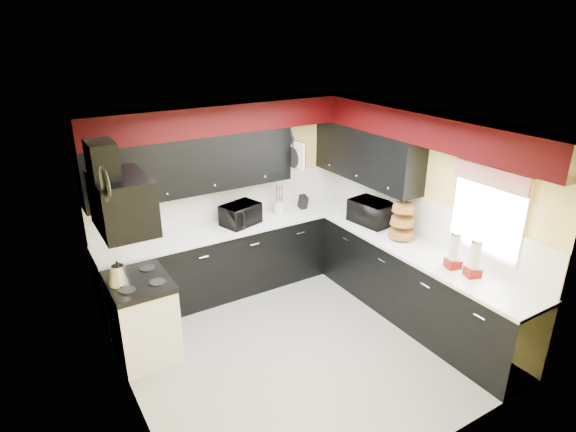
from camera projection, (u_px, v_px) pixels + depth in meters
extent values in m
plane|color=gray|center=(298.00, 344.00, 5.47)|extent=(3.60, 3.60, 0.00)
cube|color=#E0C666|center=(226.00, 196.00, 6.43)|extent=(3.60, 0.06, 2.50)
cube|color=#E0C666|center=(422.00, 212.00, 5.87)|extent=(0.06, 3.60, 2.50)
cube|color=#E0C666|center=(122.00, 292.00, 4.14)|extent=(0.06, 3.60, 2.50)
cube|color=white|center=(299.00, 125.00, 4.54)|extent=(3.60, 3.60, 0.06)
cube|color=black|center=(238.00, 258.00, 6.49)|extent=(3.60, 0.60, 0.90)
cube|color=black|center=(416.00, 286.00, 5.79)|extent=(0.60, 3.00, 0.90)
cube|color=white|center=(237.00, 226.00, 6.32)|extent=(3.62, 0.64, 0.04)
cube|color=white|center=(420.00, 251.00, 5.62)|extent=(0.64, 3.02, 0.04)
cube|color=white|center=(227.00, 200.00, 6.45)|extent=(3.60, 0.02, 0.50)
cube|color=white|center=(421.00, 217.00, 5.89)|extent=(0.02, 3.60, 0.50)
cube|color=black|center=(192.00, 164.00, 5.85)|extent=(2.60, 0.35, 0.70)
cube|color=black|center=(366.00, 154.00, 6.30)|extent=(0.35, 1.80, 0.70)
cube|color=black|center=(228.00, 117.00, 5.89)|extent=(3.60, 0.36, 0.35)
cube|color=black|center=(433.00, 129.00, 5.24)|extent=(0.36, 3.24, 0.35)
cube|color=white|center=(143.00, 319.00, 5.18)|extent=(0.60, 0.75, 0.86)
cube|color=black|center=(138.00, 282.00, 5.01)|extent=(0.62, 0.77, 0.06)
cube|color=black|center=(122.00, 203.00, 4.65)|extent=(0.50, 0.78, 0.55)
cube|color=black|center=(102.00, 163.00, 4.43)|extent=(0.24, 0.40, 0.40)
cube|color=red|center=(491.00, 177.00, 4.87)|extent=(0.04, 0.88, 0.20)
cube|color=white|center=(299.00, 156.00, 6.23)|extent=(0.03, 0.26, 0.35)
imported|color=black|center=(241.00, 214.00, 6.27)|extent=(0.57, 0.52, 0.28)
imported|color=black|center=(372.00, 212.00, 6.30)|extent=(0.45, 0.60, 0.31)
cylinder|color=silver|center=(279.00, 207.00, 6.65)|extent=(0.17, 0.17, 0.18)
cube|color=black|center=(303.00, 202.00, 6.81)|extent=(0.09, 0.13, 0.20)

